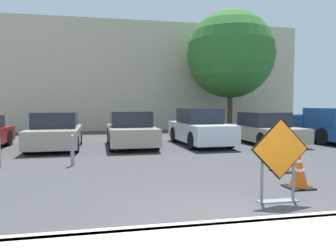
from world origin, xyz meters
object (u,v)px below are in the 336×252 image
parked_car_second (56,132)px  traffic_cone_nearest (299,170)px  traffic_cone_second (282,161)px  parked_car_fifth (264,129)px  parked_car_fourth (200,128)px  road_closed_sign (280,156)px  parked_car_third (131,130)px  pickup_truck (321,126)px  bollard_nearest (72,149)px

parked_car_second → traffic_cone_nearest: bearing=127.1°
traffic_cone_second → parked_car_fifth: bearing=66.0°
parked_car_second → parked_car_fourth: size_ratio=0.93×
road_closed_sign → traffic_cone_second: (1.49, 2.41, -0.55)m
parked_car_third → pickup_truck: bearing=-179.5°
traffic_cone_second → parked_car_fourth: (-0.40, 5.96, 0.45)m
parked_car_second → parked_car_third: (3.00, -0.08, 0.02)m
road_closed_sign → parked_car_fourth: size_ratio=0.34×
road_closed_sign → traffic_cone_nearest: (0.96, 0.85, -0.46)m
parked_car_second → parked_car_third: 3.01m
road_closed_sign → traffic_cone_nearest: 1.36m
bollard_nearest → parked_car_second: bearing=103.7°
road_closed_sign → traffic_cone_second: 2.89m
pickup_truck → parked_car_third: bearing=-2.6°
traffic_cone_nearest → pickup_truck: bearing=51.1°
parked_car_fourth → parked_car_third: bearing=-1.5°
traffic_cone_nearest → pickup_truck: 9.82m
road_closed_sign → pickup_truck: size_ratio=0.29×
traffic_cone_nearest → parked_car_third: size_ratio=0.19×
traffic_cone_nearest → parked_car_fifth: 8.07m
traffic_cone_second → pickup_truck: bearing=47.1°
road_closed_sign → parked_car_fifth: road_closed_sign is taller
parked_car_second → parked_car_fifth: 9.01m
parked_car_third → bollard_nearest: size_ratio=4.47×
pickup_truck → traffic_cone_nearest: bearing=47.5°
parked_car_second → parked_car_fourth: (6.01, -0.03, 0.07)m
parked_car_third → parked_car_fourth: (3.00, 0.05, 0.05)m
traffic_cone_second → bollard_nearest: bearing=159.8°
parked_car_third → bollard_nearest: (-2.03, -3.91, -0.21)m
traffic_cone_second → road_closed_sign: bearing=-121.7°
parked_car_fourth → bollard_nearest: parked_car_fourth is taller
parked_car_fourth → traffic_cone_second: bearing=91.4°
parked_car_fourth → parked_car_fifth: size_ratio=1.03×
parked_car_fourth → bollard_nearest: (-5.04, -3.96, -0.26)m
road_closed_sign → parked_car_second: 9.74m
traffic_cone_second → bollard_nearest: 5.79m
road_closed_sign → bollard_nearest: bearing=131.7°
traffic_cone_second → parked_car_fifth: parked_car_fifth is taller
parked_car_second → bollard_nearest: (0.97, -3.99, -0.19)m
traffic_cone_second → parked_car_second: (-6.40, 6.00, 0.38)m
road_closed_sign → parked_car_second: bearing=120.3°
parked_car_second → parked_car_fifth: size_ratio=0.96×
road_closed_sign → parked_car_second: (-4.91, 8.41, -0.17)m
bollard_nearest → parked_car_third: bearing=62.5°
road_closed_sign → parked_car_fourth: parked_car_fourth is taller
parked_car_third → pickup_truck: (9.03, 0.16, 0.03)m
road_closed_sign → bollard_nearest: size_ratio=1.69×
traffic_cone_second → bollard_nearest: size_ratio=0.66×
parked_car_second → parked_car_fifth: bearing=178.4°
parked_car_fifth → traffic_cone_second: bearing=63.5°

